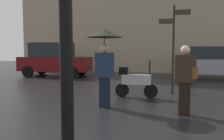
% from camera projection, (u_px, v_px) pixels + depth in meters
% --- Properties ---
extents(pedestrian_with_umbrella, '(0.97, 0.97, 2.13)m').
position_uv_depth(pedestrian_with_umbrella, '(104.00, 48.00, 5.99)').
color(pedestrian_with_umbrella, black).
rests_on(pedestrian_with_umbrella, ground).
extents(pedestrian_with_bag, '(0.51, 0.24, 1.68)m').
position_uv_depth(pedestrian_with_bag, '(185.00, 76.00, 5.28)').
color(pedestrian_with_bag, black).
rests_on(pedestrian_with_bag, ground).
extents(parked_scooter, '(1.41, 0.32, 1.23)m').
position_uv_depth(parked_scooter, '(135.00, 81.00, 7.36)').
color(parked_scooter, black).
rests_on(parked_scooter, ground).
extents(parked_car_left, '(4.47, 1.85, 1.80)m').
position_uv_depth(parked_car_left, '(214.00, 63.00, 12.17)').
color(parked_car_left, gray).
rests_on(parked_car_left, ground).
extents(parked_car_right, '(4.36, 1.85, 2.07)m').
position_uv_depth(parked_car_right, '(54.00, 60.00, 13.84)').
color(parked_car_right, '#590C0F').
rests_on(parked_car_right, ground).
extents(street_signpost, '(1.08, 0.08, 3.15)m').
position_uv_depth(street_signpost, '(174.00, 41.00, 7.87)').
color(street_signpost, black).
rests_on(street_signpost, ground).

